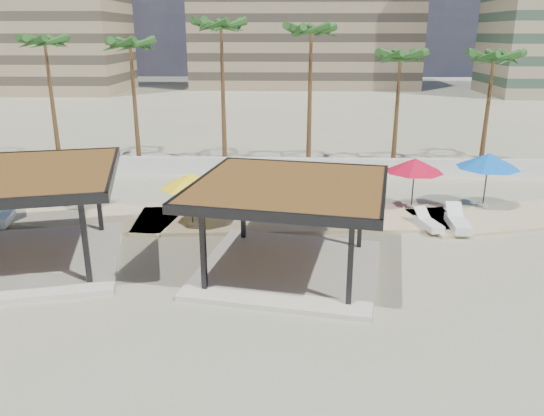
{
  "coord_description": "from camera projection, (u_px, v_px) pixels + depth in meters",
  "views": [
    {
      "loc": [
        1.63,
        -18.3,
        9.05
      ],
      "look_at": [
        0.87,
        4.8,
        1.4
      ],
      "focal_mm": 35.0,
      "sensor_mm": 36.0,
      "label": 1
    }
  ],
  "objects": [
    {
      "name": "umbrella_b",
      "position": [
        191.0,
        180.0,
        25.1
      ],
      "size": [
        3.55,
        3.55,
        2.59
      ],
      "rotation": [
        0.0,
        0.0,
        0.25
      ],
      "color": "beige",
      "rests_on": "promenade"
    },
    {
      "name": "palm_g",
      "position": [
        494.0,
        61.0,
        34.77
      ],
      "size": [
        3.0,
        3.0,
        8.4
      ],
      "color": "brown",
      "rests_on": "ground"
    },
    {
      "name": "lounger_c",
      "position": [
        458.0,
        223.0,
        25.39
      ],
      "size": [
        0.91,
        2.48,
        0.92
      ],
      "rotation": [
        0.0,
        0.0,
        1.52
      ],
      "color": "silver",
      "rests_on": "promenade"
    },
    {
      "name": "pavilion_central",
      "position": [
        289.0,
        219.0,
        20.56
      ],
      "size": [
        8.44,
        8.44,
        3.66
      ],
      "rotation": [
        0.0,
        0.0,
        -0.19
      ],
      "color": "beige",
      "rests_on": "ground"
    },
    {
      "name": "lounger_b",
      "position": [
        428.0,
        223.0,
        25.43
      ],
      "size": [
        1.13,
        2.09,
        0.75
      ],
      "rotation": [
        0.0,
        0.0,
        1.83
      ],
      "color": "silver",
      "rests_on": "promenade"
    },
    {
      "name": "umbrella_d",
      "position": [
        489.0,
        161.0,
        27.77
      ],
      "size": [
        4.07,
        4.07,
        2.91
      ],
      "rotation": [
        0.0,
        0.0,
        0.29
      ],
      "color": "beige",
      "rests_on": "promenade"
    },
    {
      "name": "palm_c",
      "position": [
        130.0,
        49.0,
        35.19
      ],
      "size": [
        3.0,
        3.0,
        9.19
      ],
      "color": "brown",
      "rests_on": "ground"
    },
    {
      "name": "palm_b",
      "position": [
        45.0,
        46.0,
        35.9
      ],
      "size": [
        3.0,
        3.0,
        9.35
      ],
      "color": "brown",
      "rests_on": "ground"
    },
    {
      "name": "lounger_a",
      "position": [
        3.0,
        218.0,
        26.08
      ],
      "size": [
        1.28,
        2.44,
        0.88
      ],
      "rotation": [
        0.0,
        0.0,
        1.81
      ],
      "color": "silver",
      "rests_on": "promenade"
    },
    {
      "name": "promenade",
      "position": [
        296.0,
        215.0,
        27.45
      ],
      "size": [
        44.45,
        7.97,
        0.24
      ],
      "color": "#C6B284",
      "rests_on": "ground"
    },
    {
      "name": "palm_d",
      "position": [
        221.0,
        31.0,
        35.42
      ],
      "size": [
        3.0,
        3.0,
        10.38
      ],
      "color": "brown",
      "rests_on": "ground"
    },
    {
      "name": "palm_e",
      "position": [
        311.0,
        36.0,
        34.85
      ],
      "size": [
        3.0,
        3.0,
        10.05
      ],
      "color": "brown",
      "rests_on": "ground"
    },
    {
      "name": "umbrella_f",
      "position": [
        67.0,
        165.0,
        27.91
      ],
      "size": [
        3.77,
        3.77,
        2.61
      ],
      "rotation": [
        0.0,
        0.0,
        -0.35
      ],
      "color": "beige",
      "rests_on": "promenade"
    },
    {
      "name": "ground",
      "position": [
        245.0,
        282.0,
        20.26
      ],
      "size": [
        200.0,
        200.0,
        0.0
      ],
      "primitive_type": "plane",
      "color": "tan",
      "rests_on": "ground"
    },
    {
      "name": "pavilion_west",
      "position": [
        18.0,
        210.0,
        21.15
      ],
      "size": [
        9.44,
        9.44,
        3.93
      ],
      "rotation": [
        0.0,
        0.0,
        0.25
      ],
      "color": "beige",
      "rests_on": "ground"
    },
    {
      "name": "umbrella_c",
      "position": [
        415.0,
        165.0,
        27.61
      ],
      "size": [
        3.95,
        3.95,
        2.69
      ],
      "rotation": [
        0.0,
        0.0,
        0.39
      ],
      "color": "beige",
      "rests_on": "promenade"
    },
    {
      "name": "palm_f",
      "position": [
        400.0,
        60.0,
        35.33
      ],
      "size": [
        3.0,
        3.0,
        8.44
      ],
      "color": "brown",
      "rests_on": "ground"
    },
    {
      "name": "boundary_wall",
      "position": [
        265.0,
        167.0,
        35.25
      ],
      "size": [
        56.0,
        0.3,
        1.2
      ],
      "primitive_type": "cube",
      "color": "silver",
      "rests_on": "ground"
    },
    {
      "name": "building_mid",
      "position": [
        305.0,
        1.0,
        89.67
      ],
      "size": [
        38.0,
        16.0,
        30.4
      ],
      "color": "#847259",
      "rests_on": "ground"
    }
  ]
}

